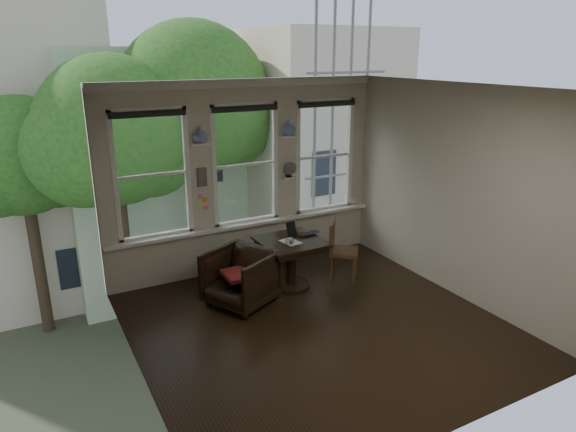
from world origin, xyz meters
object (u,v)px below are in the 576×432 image
table (291,264)px  armchair_left (241,278)px  side_chair_right (344,251)px  laptop (311,235)px  mug (288,241)px

table → armchair_left: armchair_left is taller
side_chair_right → laptop: (-0.50, 0.16, 0.30)m
mug → armchair_left: bearing=-179.3°
laptop → side_chair_right: bearing=-21.6°
armchair_left → mug: 0.86m
side_chair_right → mug: size_ratio=10.40×
table → laptop: size_ratio=2.51×
table → armchair_left: size_ratio=1.05×
laptop → table: bearing=-177.9°
side_chair_right → laptop: 0.61m
armchair_left → table: bearing=72.5°
laptop → mug: size_ratio=4.05×
armchair_left → mug: (0.76, 0.01, 0.40)m
table → laptop: 0.53m
mug → table: bearing=48.2°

